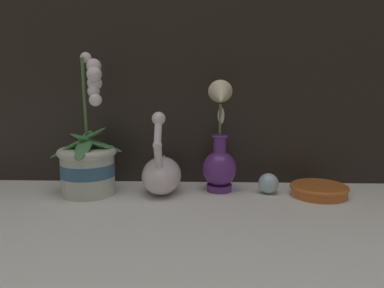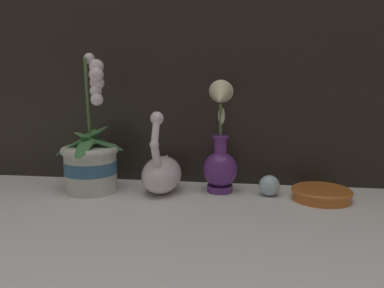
{
  "view_description": "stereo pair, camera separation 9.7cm",
  "coord_description": "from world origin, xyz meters",
  "px_view_note": "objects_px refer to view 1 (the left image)",
  "views": [
    {
      "loc": [
        0.0,
        -0.84,
        0.29
      ],
      "look_at": [
        -0.03,
        0.11,
        0.13
      ],
      "focal_mm": 35.0,
      "sensor_mm": 36.0,
      "label": 1
    },
    {
      "loc": [
        0.1,
        -0.84,
        0.29
      ],
      "look_at": [
        -0.03,
        0.11,
        0.13
      ],
      "focal_mm": 35.0,
      "sensor_mm": 36.0,
      "label": 2
    }
  ],
  "objects_px": {
    "orchid_potted_plant": "(88,161)",
    "amber_dish": "(319,189)",
    "swan_figurine": "(161,172)",
    "blue_vase": "(219,152)",
    "glass_sphere": "(268,183)"
  },
  "relations": [
    {
      "from": "orchid_potted_plant",
      "to": "amber_dish",
      "type": "distance_m",
      "value": 0.6
    },
    {
      "from": "orchid_potted_plant",
      "to": "amber_dish",
      "type": "bearing_deg",
      "value": 0.46
    },
    {
      "from": "swan_figurine",
      "to": "blue_vase",
      "type": "distance_m",
      "value": 0.16
    },
    {
      "from": "orchid_potted_plant",
      "to": "glass_sphere",
      "type": "bearing_deg",
      "value": 2.68
    },
    {
      "from": "swan_figurine",
      "to": "blue_vase",
      "type": "xyz_separation_m",
      "value": [
        0.15,
        0.02,
        0.05
      ]
    },
    {
      "from": "blue_vase",
      "to": "swan_figurine",
      "type": "bearing_deg",
      "value": -172.51
    },
    {
      "from": "blue_vase",
      "to": "amber_dish",
      "type": "bearing_deg",
      "value": -6.81
    },
    {
      "from": "blue_vase",
      "to": "glass_sphere",
      "type": "bearing_deg",
      "value": -5.9
    },
    {
      "from": "orchid_potted_plant",
      "to": "swan_figurine",
      "type": "height_order",
      "value": "orchid_potted_plant"
    },
    {
      "from": "orchid_potted_plant",
      "to": "amber_dish",
      "type": "relative_size",
      "value": 2.47
    },
    {
      "from": "blue_vase",
      "to": "amber_dish",
      "type": "height_order",
      "value": "blue_vase"
    },
    {
      "from": "orchid_potted_plant",
      "to": "blue_vase",
      "type": "bearing_deg",
      "value": 5.9
    },
    {
      "from": "amber_dish",
      "to": "orchid_potted_plant",
      "type": "bearing_deg",
      "value": -179.54
    },
    {
      "from": "glass_sphere",
      "to": "amber_dish",
      "type": "height_order",
      "value": "glass_sphere"
    },
    {
      "from": "blue_vase",
      "to": "orchid_potted_plant",
      "type": "bearing_deg",
      "value": -174.1
    }
  ]
}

